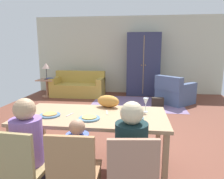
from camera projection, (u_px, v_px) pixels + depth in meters
name	position (u px, v px, depth m)	size (l,w,h in m)	color
ground_plane	(119.00, 123.00, 4.52)	(6.62, 6.57, 0.02)	brown
back_wall	(127.00, 55.00, 7.51)	(6.62, 0.10, 2.70)	beige
dining_table	(93.00, 120.00, 2.63)	(1.83, 0.91, 0.76)	tan
plate_near_man	(50.00, 115.00, 2.56)	(0.25, 0.25, 0.02)	#4F7397
pizza_near_man	(50.00, 114.00, 2.55)	(0.17, 0.17, 0.01)	#DB954A
plate_near_child	(89.00, 118.00, 2.44)	(0.25, 0.25, 0.02)	slate
pizza_near_child	(89.00, 117.00, 2.44)	(0.17, 0.17, 0.01)	#D7A952
plate_near_woman	(133.00, 118.00, 2.46)	(0.25, 0.25, 0.02)	teal
wine_glass	(146.00, 102.00, 2.69)	(0.07, 0.07, 0.19)	silver
fork	(70.00, 115.00, 2.60)	(0.02, 0.15, 0.01)	silver
knife	(107.00, 112.00, 2.69)	(0.01, 0.17, 0.01)	silver
dining_chair_man	(20.00, 167.00, 1.93)	(0.45, 0.45, 0.87)	#9D8856
person_man	(30.00, 155.00, 2.10)	(0.30, 0.41, 1.11)	#3F3C54
dining_chair_child	(74.00, 171.00, 1.87)	(0.43, 0.43, 0.87)	#AB774B
person_child	(79.00, 166.00, 2.05)	(0.22, 0.29, 0.92)	navy
dining_chair_woman	(131.00, 175.00, 1.81)	(0.47, 0.47, 0.87)	#AD795F
person_woman	(131.00, 162.00, 1.98)	(0.31, 0.41, 1.11)	#373E51
cat	(108.00, 101.00, 2.93)	(0.32, 0.16, 0.17)	#CF8838
area_rug	(137.00, 103.00, 6.13)	(2.60, 1.80, 0.01)	slate
couch	(79.00, 87.00, 7.14)	(1.73, 0.86, 0.82)	gold
armchair	(174.00, 93.00, 6.10)	(1.21, 1.21, 0.82)	#4B5C81
armoire	(143.00, 65.00, 7.12)	(1.10, 0.59, 2.10)	#2D2F4C
side_table	(47.00, 85.00, 7.00)	(0.56, 0.56, 0.58)	tan
table_lamp	(46.00, 66.00, 6.88)	(0.26, 0.26, 0.54)	#404042
book_lower	(51.00, 79.00, 6.91)	(0.22, 0.16, 0.03)	maroon
book_upper	(50.00, 78.00, 6.90)	(0.22, 0.16, 0.03)	#334886
handbag	(158.00, 102.00, 5.75)	(0.32, 0.16, 0.26)	black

